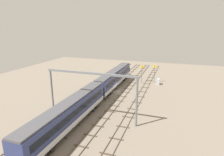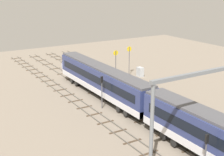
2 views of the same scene
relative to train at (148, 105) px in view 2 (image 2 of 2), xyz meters
name	(u,v)px [view 2 (image 2 of 2)]	position (x,y,z in m)	size (l,w,h in m)	color
ground_plane	(128,102)	(7.71, -2.16, -2.66)	(94.07, 94.07, 0.00)	gray
track_near_foreground	(161,94)	(7.71, -8.63, -2.59)	(78.07, 2.40, 0.16)	#59544C
track_second_near	(139,99)	(7.71, -4.31, -2.59)	(78.07, 2.40, 0.16)	#59544C
track_with_train	(115,105)	(7.71, 0.00, -2.59)	(78.07, 2.40, 0.16)	#59544C
track_second_far	(89,111)	(7.71, 4.31, -2.59)	(78.07, 2.40, 0.16)	#59544C
train	(148,105)	(0.00, 0.00, 0.00)	(50.40, 3.24, 4.80)	navy
overhead_gantry	(220,90)	(-8.79, -2.12, 4.14)	(0.40, 17.77, 9.16)	slate
speed_sign_near_foreground	(129,57)	(19.54, -10.42, 1.06)	(0.14, 0.99, 5.68)	#4C4C51
speed_sign_mid_trackside	(116,61)	(18.41, -6.70, 0.96)	(0.14, 0.97, 5.54)	#4C4C51
signal_light_trackside_approach	(206,148)	(-11.48, 2.27, 0.07)	(0.31, 0.32, 4.14)	#4C4C51
signal_light_trackside_departure	(102,88)	(7.66, 2.29, 0.43)	(0.31, 0.32, 4.74)	#4C4C51
relay_cabinet	(140,72)	(17.92, -11.88, -1.77)	(1.36, 0.88, 1.78)	#B2B7BC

